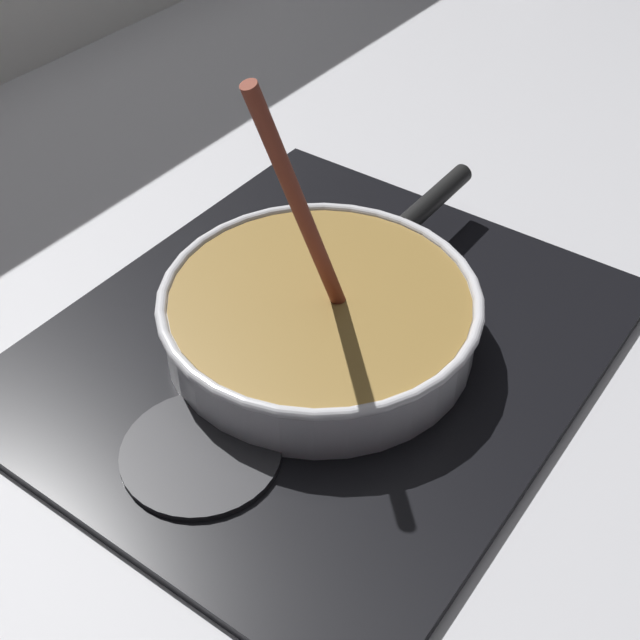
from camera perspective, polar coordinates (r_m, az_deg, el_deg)
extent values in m
cube|color=#B7B7BC|center=(0.86, 4.88, -3.37)|extent=(2.40, 1.60, 0.04)
cube|color=black|center=(0.85, 0.00, -1.74)|extent=(0.56, 0.48, 0.01)
torus|color=#592D0C|center=(0.84, 0.00, -1.24)|extent=(0.20, 0.20, 0.01)
cylinder|color=#262628|center=(0.75, -7.83, -8.62)|extent=(0.14, 0.14, 0.01)
cylinder|color=silver|center=(0.82, 0.00, 0.00)|extent=(0.29, 0.29, 0.06)
cylinder|color=olive|center=(0.82, 0.00, 0.21)|extent=(0.28, 0.28, 0.05)
torus|color=silver|center=(0.81, 0.00, 1.51)|extent=(0.31, 0.31, 0.01)
cylinder|color=black|center=(0.96, 7.52, 7.91)|extent=(0.13, 0.02, 0.02)
cylinder|color=#E5CC7A|center=(0.86, 6.07, 3.65)|extent=(0.03, 0.03, 0.01)
cylinder|color=#E5CC7A|center=(0.77, 5.36, -2.10)|extent=(0.03, 0.03, 0.01)
cylinder|color=beige|center=(0.81, 0.00, 0.94)|extent=(0.03, 0.03, 0.01)
cylinder|color=#EDD88C|center=(0.77, 0.97, -1.65)|extent=(0.04, 0.04, 0.01)
cylinder|color=#EDD88C|center=(0.74, -0.73, -3.83)|extent=(0.03, 0.03, 0.01)
cylinder|color=beige|center=(0.84, 4.95, 2.27)|extent=(0.03, 0.03, 0.01)
cylinder|color=beige|center=(0.84, -0.08, 2.57)|extent=(0.03, 0.03, 0.01)
cylinder|color=beige|center=(0.79, 6.96, -0.86)|extent=(0.03, 0.03, 0.01)
cylinder|color=maroon|center=(0.72, -1.20, 7.05)|extent=(0.10, 0.05, 0.26)
cube|color=brown|center=(0.81, 1.50, 0.62)|extent=(0.05, 0.04, 0.01)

